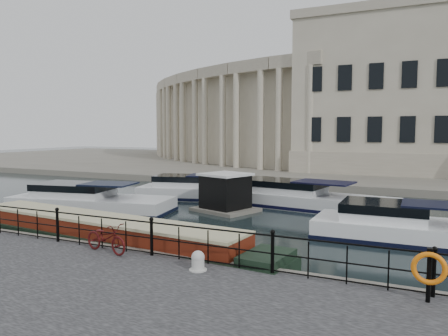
# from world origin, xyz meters

# --- Properties ---
(ground_plane) EXTENTS (160.00, 160.00, 0.00)m
(ground_plane) POSITION_xyz_m (0.00, 0.00, 0.00)
(ground_plane) COLOR black
(ground_plane) RESTS_ON ground
(far_bank) EXTENTS (120.00, 42.00, 0.55)m
(far_bank) POSITION_xyz_m (0.00, 39.00, 0.28)
(far_bank) COLOR #6B665B
(far_bank) RESTS_ON ground_plane
(railing) EXTENTS (24.14, 0.14, 1.22)m
(railing) POSITION_xyz_m (0.00, -2.25, 1.20)
(railing) COLOR black
(railing) RESTS_ON near_quay
(civic_building) EXTENTS (53.55, 31.84, 16.85)m
(civic_building) POSITION_xyz_m (-1.00, 34.71, 7.04)
(civic_building) COLOR #ADA38C
(civic_building) RESTS_ON far_bank
(bicycle) EXTENTS (1.93, 0.98, 0.97)m
(bicycle) POSITION_xyz_m (-1.51, -2.62, 1.03)
(bicycle) COLOR #450C0D
(bicycle) RESTS_ON near_quay
(mooring_bollard) EXTENTS (0.50, 0.50, 0.56)m
(mooring_bollard) POSITION_xyz_m (2.03, -2.92, 0.81)
(mooring_bollard) COLOR beige
(mooring_bollard) RESTS_ON near_quay
(life_ring_post) EXTENTS (0.77, 0.20, 1.26)m
(life_ring_post) POSITION_xyz_m (7.90, -2.71, 1.34)
(life_ring_post) COLOR black
(life_ring_post) RESTS_ON near_quay
(narrowboat) EXTENTS (15.56, 3.43, 1.56)m
(narrowboat) POSITION_xyz_m (-3.48, -0.67, 0.37)
(narrowboat) COLOR black
(narrowboat) RESTS_ON ground_plane
(harbour_hut) EXTENTS (3.82, 3.49, 2.19)m
(harbour_hut) POSITION_xyz_m (-2.38, 8.24, 0.95)
(harbour_hut) COLOR #6B665B
(harbour_hut) RESTS_ON ground_plane
(cabin_cruisers) EXTENTS (24.63, 10.78, 1.99)m
(cabin_cruisers) POSITION_xyz_m (-1.90, 8.31, 0.37)
(cabin_cruisers) COLOR silver
(cabin_cruisers) RESTS_ON ground_plane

